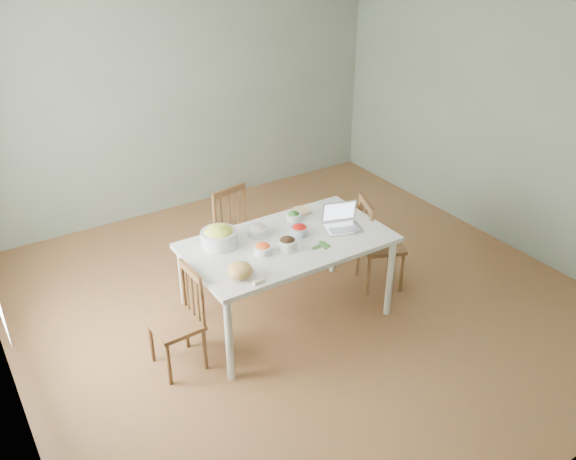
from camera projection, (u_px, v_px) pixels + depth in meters
floor at (302, 301)px, 5.66m from camera, size 5.00×5.00×0.00m
wall_back at (182, 96)px, 6.86m from camera, size 5.00×0.00×2.70m
wall_front at (568, 326)px, 3.16m from camera, size 5.00×0.00×2.70m
wall_right at (505, 118)px, 6.19m from camera, size 0.00×5.00×2.70m
dining_table at (288, 280)px, 5.24m from camera, size 1.72×0.97×0.81m
chair_far at (243, 239)px, 5.73m from camera, size 0.49×0.47×0.95m
chair_left at (175, 322)px, 4.68m from camera, size 0.38×0.40×0.87m
chair_right at (381, 242)px, 5.71m from camera, size 0.51×0.52×0.92m
bread_boule at (240, 270)px, 4.53m from camera, size 0.21×0.21×0.12m
butter_stick at (259, 281)px, 4.48m from camera, size 0.10×0.04×0.03m
bowl_squash at (219, 236)px, 4.94m from camera, size 0.37×0.37×0.17m
bowl_carrot at (263, 248)px, 4.85m from camera, size 0.20×0.20×0.08m
bowl_onion at (258, 230)px, 5.11m from camera, size 0.18×0.18×0.09m
bowl_mushroom at (287, 243)px, 4.90m from camera, size 0.21×0.21×0.11m
bowl_redpep at (299, 230)px, 5.12m from camera, size 0.19×0.19×0.09m
bowl_broccoli at (294, 216)px, 5.35m from camera, size 0.16×0.16×0.08m
flatbread at (301, 211)px, 5.51m from camera, size 0.19×0.19×0.02m
basil_bunch at (320, 245)px, 4.95m from camera, size 0.19×0.19×0.02m
laptop at (344, 218)px, 5.17m from camera, size 0.37×0.34×0.21m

